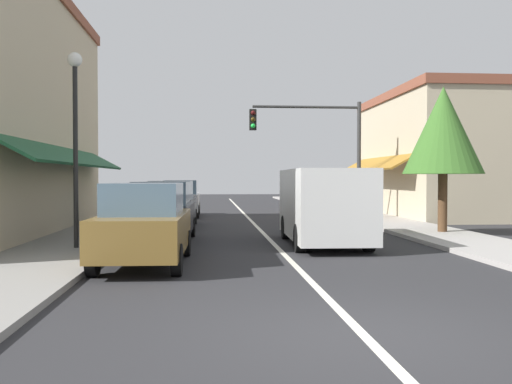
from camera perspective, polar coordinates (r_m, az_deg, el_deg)
name	(u,v)px	position (r m, az deg, el deg)	size (l,w,h in m)	color
ground_plane	(251,220)	(24.56, -0.54, -2.94)	(80.00, 80.00, 0.00)	#28282B
sidewalk_left	(125,220)	(24.76, -13.35, -2.81)	(2.60, 56.00, 0.12)	gray
sidewalk_right	(372,218)	(25.57, 11.86, -2.67)	(2.60, 56.00, 0.12)	#A39E99
lane_center_stripe	(251,220)	(24.56, -0.54, -2.94)	(0.14, 52.00, 0.01)	silver
storefront_right_block	(428,155)	(28.54, 17.27, 3.69)	(5.51, 10.20, 6.05)	#BCAD8E
parked_car_nearest_left	(145,225)	(12.13, -11.38, -3.31)	(1.86, 4.14, 1.77)	brown
parked_car_second_left	(162,212)	(16.45, -9.63, -2.06)	(1.86, 4.14, 1.77)	black
parked_car_third_left	(172,204)	(21.48, -8.66, -1.24)	(1.87, 4.15, 1.77)	#4C5156
parked_car_far_left	(181,199)	(27.23, -7.71, -0.68)	(1.78, 4.10, 1.77)	silver
van_in_lane	(323,204)	(15.69, 6.92, -1.24)	(2.11, 5.23, 2.12)	silver
traffic_signal_mast_arm	(320,139)	(24.64, 6.57, 5.45)	(4.98, 0.50, 5.25)	#333333
street_lamp_left_near	(75,119)	(14.75, -18.08, 7.16)	(0.36, 0.36, 5.03)	black
tree_right_near	(443,131)	(19.23, 18.68, 5.97)	(2.60, 2.60, 4.87)	#4C331E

